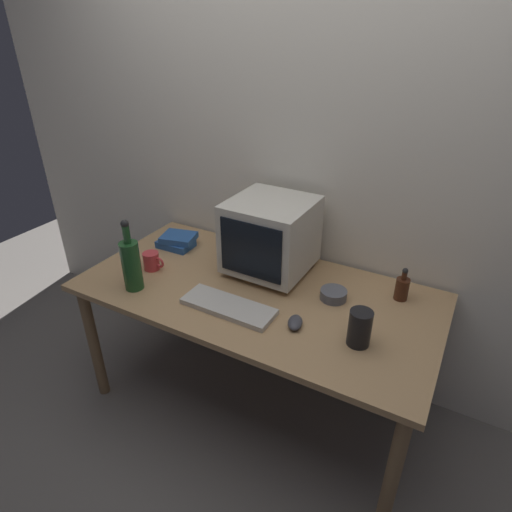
# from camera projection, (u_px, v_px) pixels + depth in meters

# --- Properties ---
(ground_plane) EXTENTS (6.00, 6.00, 0.00)m
(ground_plane) POSITION_uv_depth(u_px,v_px,m) (256.00, 399.00, 2.35)
(ground_plane) COLOR slate
(back_wall) EXTENTS (4.00, 0.08, 2.50)m
(back_wall) POSITION_uv_depth(u_px,v_px,m) (303.00, 153.00, 2.11)
(back_wall) COLOR silver
(back_wall) RESTS_ON ground
(desk) EXTENTS (1.67, 0.83, 0.72)m
(desk) POSITION_uv_depth(u_px,v_px,m) (256.00, 303.00, 2.04)
(desk) COLOR tan
(desk) RESTS_ON ground
(crt_monitor) EXTENTS (0.39, 0.39, 0.37)m
(crt_monitor) POSITION_uv_depth(u_px,v_px,m) (271.00, 236.00, 2.06)
(crt_monitor) COLOR beige
(crt_monitor) RESTS_ON desk
(keyboard) EXTENTS (0.42, 0.16, 0.02)m
(keyboard) POSITION_uv_depth(u_px,v_px,m) (228.00, 306.00, 1.86)
(keyboard) COLOR beige
(keyboard) RESTS_ON desk
(computer_mouse) EXTENTS (0.09, 0.11, 0.04)m
(computer_mouse) POSITION_uv_depth(u_px,v_px,m) (295.00, 323.00, 1.75)
(computer_mouse) COLOR #3F3F47
(computer_mouse) RESTS_ON desk
(bottle_tall) EXTENTS (0.09, 0.09, 0.35)m
(bottle_tall) POSITION_uv_depth(u_px,v_px,m) (131.00, 264.00, 1.95)
(bottle_tall) COLOR #1E4C23
(bottle_tall) RESTS_ON desk
(bottle_short) EXTENTS (0.06, 0.06, 0.16)m
(bottle_short) POSITION_uv_depth(u_px,v_px,m) (402.00, 288.00, 1.91)
(bottle_short) COLOR #472314
(bottle_short) RESTS_ON desk
(book_stack) EXTENTS (0.21, 0.18, 0.07)m
(book_stack) POSITION_uv_depth(u_px,v_px,m) (177.00, 241.00, 2.36)
(book_stack) COLOR #28569E
(book_stack) RESTS_ON desk
(mug) EXTENTS (0.12, 0.08, 0.09)m
(mug) POSITION_uv_depth(u_px,v_px,m) (152.00, 261.00, 2.15)
(mug) COLOR #CC383D
(mug) RESTS_ON desk
(cd_spindle) EXTENTS (0.12, 0.12, 0.04)m
(cd_spindle) POSITION_uv_depth(u_px,v_px,m) (333.00, 295.00, 1.92)
(cd_spindle) COLOR #595B66
(cd_spindle) RESTS_ON desk
(metal_canister) EXTENTS (0.09, 0.09, 0.15)m
(metal_canister) POSITION_uv_depth(u_px,v_px,m) (360.00, 328.00, 1.63)
(metal_canister) COLOR black
(metal_canister) RESTS_ON desk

